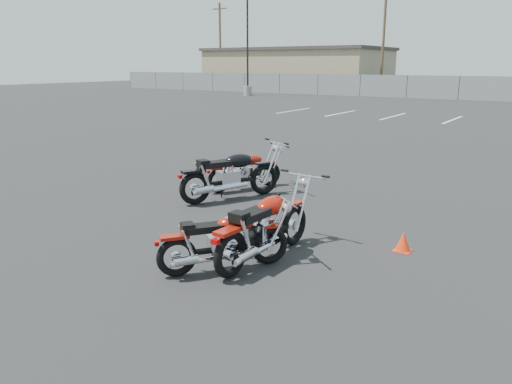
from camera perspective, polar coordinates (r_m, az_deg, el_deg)
The scene contains 11 objects.
ground at distance 8.01m, azimuth -3.58°, elevation -5.20°, with size 120.00×120.00×0.00m, color black.
motorcycle_front_red at distance 10.92m, azimuth -1.27°, elevation 2.46°, with size 1.16×1.84×0.93m.
motorcycle_second_black at distance 10.10m, azimuth -2.94°, elevation 1.98°, with size 1.44×2.23×1.13m.
motorcycle_third_red at distance 6.65m, azimuth -3.68°, elevation -5.57°, with size 1.42×1.70×0.92m.
motorcycle_rear_red at distance 6.96m, azimuth 1.03°, elevation -3.96°, with size 0.86×2.22×1.08m.
training_cone_near at distance 7.71m, azimuth 16.46°, elevation -5.45°, with size 0.24×0.24×0.29m.
light_pole_west at distance 44.33m, azimuth -0.97°, elevation 14.45°, with size 0.80×0.70×10.33m.
tan_building_west at distance 54.87m, azimuth 4.75°, elevation 13.85°, with size 18.40×10.40×4.30m.
utility_pole_a at distance 56.79m, azimuth -4.11°, elevation 16.43°, with size 1.80×0.24×9.00m.
utility_pole_b at distance 48.94m, azimuth 14.35°, elevation 16.36°, with size 1.80×0.24×9.00m.
parking_line_stripes at distance 27.08m, azimuth 18.45°, elevation 8.02°, with size 15.12×4.00×0.01m.
Camera 1 is at (4.58, -6.00, 2.69)m, focal length 35.00 mm.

